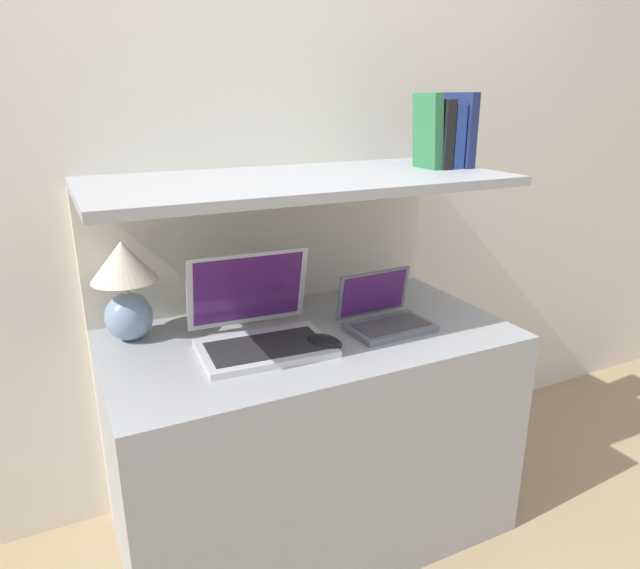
{
  "coord_description": "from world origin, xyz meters",
  "views": [
    {
      "loc": [
        -0.7,
        -1.16,
        1.45
      ],
      "look_at": [
        0.03,
        0.33,
        0.89
      ],
      "focal_mm": 32.0,
      "sensor_mm": 36.0,
      "label": 1
    }
  ],
  "objects_px": {
    "laptop_small": "(385,316)",
    "book_green": "(428,131)",
    "laptop_large": "(259,327)",
    "router_box": "(284,292)",
    "table_lamp": "(125,283)",
    "book_black": "(437,134)",
    "computer_mouse": "(324,342)",
    "book_navy": "(458,130)",
    "book_blue": "(447,136)"
  },
  "relations": [
    {
      "from": "book_navy",
      "to": "book_green",
      "type": "bearing_deg",
      "value": 180.0
    },
    {
      "from": "table_lamp",
      "to": "laptop_large",
      "type": "xyz_separation_m",
      "value": [
        0.34,
        -0.21,
        -0.12
      ]
    },
    {
      "from": "laptop_small",
      "to": "router_box",
      "type": "relative_size",
      "value": 2.36
    },
    {
      "from": "laptop_small",
      "to": "book_blue",
      "type": "xyz_separation_m",
      "value": [
        0.3,
        0.13,
        0.55
      ]
    },
    {
      "from": "computer_mouse",
      "to": "book_blue",
      "type": "distance_m",
      "value": 0.81
    },
    {
      "from": "router_box",
      "to": "book_navy",
      "type": "distance_m",
      "value": 0.81
    },
    {
      "from": "table_lamp",
      "to": "book_navy",
      "type": "distance_m",
      "value": 1.18
    },
    {
      "from": "table_lamp",
      "to": "laptop_large",
      "type": "distance_m",
      "value": 0.42
    },
    {
      "from": "laptop_large",
      "to": "router_box",
      "type": "height_order",
      "value": "laptop_large"
    },
    {
      "from": "computer_mouse",
      "to": "router_box",
      "type": "bearing_deg",
      "value": 85.74
    },
    {
      "from": "book_green",
      "to": "computer_mouse",
      "type": "bearing_deg",
      "value": -157.96
    },
    {
      "from": "book_black",
      "to": "book_navy",
      "type": "bearing_deg",
      "value": 0.0
    },
    {
      "from": "computer_mouse",
      "to": "book_blue",
      "type": "xyz_separation_m",
      "value": [
        0.55,
        0.19,
        0.56
      ]
    },
    {
      "from": "computer_mouse",
      "to": "router_box",
      "type": "relative_size",
      "value": 1.19
    },
    {
      "from": "book_black",
      "to": "computer_mouse",
      "type": "bearing_deg",
      "value": -159.48
    },
    {
      "from": "table_lamp",
      "to": "book_black",
      "type": "height_order",
      "value": "book_black"
    },
    {
      "from": "table_lamp",
      "to": "book_blue",
      "type": "distance_m",
      "value": 1.14
    },
    {
      "from": "laptop_small",
      "to": "table_lamp",
      "type": "bearing_deg",
      "value": 160.77
    },
    {
      "from": "laptop_large",
      "to": "laptop_small",
      "type": "bearing_deg",
      "value": -6.86
    },
    {
      "from": "laptop_small",
      "to": "book_blue",
      "type": "distance_m",
      "value": 0.64
    },
    {
      "from": "computer_mouse",
      "to": "book_green",
      "type": "distance_m",
      "value": 0.77
    },
    {
      "from": "laptop_large",
      "to": "laptop_small",
      "type": "relative_size",
      "value": 1.45
    },
    {
      "from": "laptop_small",
      "to": "book_green",
      "type": "height_order",
      "value": "book_green"
    },
    {
      "from": "book_green",
      "to": "table_lamp",
      "type": "bearing_deg",
      "value": 172.07
    },
    {
      "from": "laptop_large",
      "to": "book_blue",
      "type": "bearing_deg",
      "value": 6.19
    },
    {
      "from": "laptop_small",
      "to": "book_green",
      "type": "bearing_deg",
      "value": 29.8
    },
    {
      "from": "table_lamp",
      "to": "laptop_large",
      "type": "relative_size",
      "value": 0.78
    },
    {
      "from": "table_lamp",
      "to": "book_green",
      "type": "xyz_separation_m",
      "value": [
        0.97,
        -0.14,
        0.42
      ]
    },
    {
      "from": "table_lamp",
      "to": "router_box",
      "type": "bearing_deg",
      "value": 5.06
    },
    {
      "from": "computer_mouse",
      "to": "book_black",
      "type": "bearing_deg",
      "value": 20.52
    },
    {
      "from": "computer_mouse",
      "to": "book_navy",
      "type": "relative_size",
      "value": 0.57
    },
    {
      "from": "table_lamp",
      "to": "book_blue",
      "type": "bearing_deg",
      "value": -7.32
    },
    {
      "from": "router_box",
      "to": "book_black",
      "type": "distance_m",
      "value": 0.74
    },
    {
      "from": "table_lamp",
      "to": "computer_mouse",
      "type": "distance_m",
      "value": 0.62
    },
    {
      "from": "book_black",
      "to": "table_lamp",
      "type": "bearing_deg",
      "value": 172.37
    },
    {
      "from": "computer_mouse",
      "to": "book_blue",
      "type": "bearing_deg",
      "value": 19.04
    },
    {
      "from": "book_navy",
      "to": "book_black",
      "type": "bearing_deg",
      "value": 180.0
    },
    {
      "from": "book_green",
      "to": "book_blue",
      "type": "bearing_deg",
      "value": 0.0
    },
    {
      "from": "router_box",
      "to": "book_blue",
      "type": "relative_size",
      "value": 0.56
    },
    {
      "from": "table_lamp",
      "to": "router_box",
      "type": "distance_m",
      "value": 0.55
    },
    {
      "from": "computer_mouse",
      "to": "book_navy",
      "type": "distance_m",
      "value": 0.85
    },
    {
      "from": "router_box",
      "to": "laptop_small",
      "type": "bearing_deg",
      "value": -54.44
    },
    {
      "from": "router_box",
      "to": "book_black",
      "type": "xyz_separation_m",
      "value": [
        0.48,
        -0.18,
        0.53
      ]
    },
    {
      "from": "laptop_large",
      "to": "book_navy",
      "type": "xyz_separation_m",
      "value": [
        0.75,
        0.08,
        0.55
      ]
    },
    {
      "from": "laptop_large",
      "to": "router_box",
      "type": "bearing_deg",
      "value": 53.9
    },
    {
      "from": "laptop_large",
      "to": "book_blue",
      "type": "distance_m",
      "value": 0.89
    },
    {
      "from": "table_lamp",
      "to": "computer_mouse",
      "type": "relative_size",
      "value": 2.25
    },
    {
      "from": "table_lamp",
      "to": "book_green",
      "type": "bearing_deg",
      "value": -7.93
    },
    {
      "from": "laptop_large",
      "to": "book_black",
      "type": "height_order",
      "value": "book_black"
    },
    {
      "from": "computer_mouse",
      "to": "laptop_large",
      "type": "bearing_deg",
      "value": 145.05
    }
  ]
}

